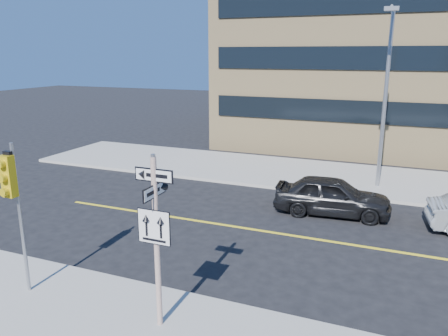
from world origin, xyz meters
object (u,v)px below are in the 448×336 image
at_px(sign_pole, 156,233).
at_px(streetlight_a, 386,88).
at_px(parked_car_a, 332,196).
at_px(traffic_signal, 11,188).

height_order(sign_pole, streetlight_a, streetlight_a).
relative_size(sign_pole, parked_car_a, 0.90).
xyz_separation_m(traffic_signal, streetlight_a, (8.00, 13.42, 1.73)).
height_order(traffic_signal, streetlight_a, streetlight_a).
bearing_deg(parked_car_a, traffic_signal, 140.31).
xyz_separation_m(sign_pole, parked_car_a, (2.50, 9.24, -1.67)).
height_order(sign_pole, parked_car_a, sign_pole).
xyz_separation_m(sign_pole, traffic_signal, (-4.00, -0.15, 0.59)).
bearing_deg(traffic_signal, parked_car_a, 55.29).
height_order(traffic_signal, parked_car_a, traffic_signal).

